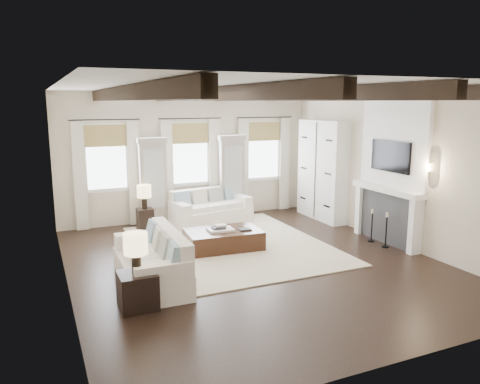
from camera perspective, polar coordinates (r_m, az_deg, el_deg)
name	(u,v)px	position (r m, az deg, el deg)	size (l,w,h in m)	color
ground	(253,263)	(8.83, 1.64, -8.59)	(7.50, 7.50, 0.00)	black
room_shell	(268,155)	(9.51, 3.44, 4.51)	(6.54, 7.54, 3.22)	beige
area_rug	(232,245)	(9.84, -1.02, -6.45)	(3.68, 4.46, 0.02)	beige
sofa_back	(210,209)	(11.60, -3.69, -2.13)	(2.07, 1.20, 0.83)	white
sofa_left	(154,263)	(7.90, -10.38, -8.46)	(0.96, 2.05, 0.87)	white
ottoman	(223,239)	(9.56, -2.05, -5.80)	(1.49, 0.93, 0.39)	black
tray	(221,229)	(9.49, -2.39, -4.59)	(0.50, 0.38, 0.04)	white
book_lower	(219,228)	(9.47, -2.62, -4.37)	(0.26, 0.20, 0.04)	#262628
book_upper	(221,225)	(9.51, -2.38, -4.08)	(0.22, 0.17, 0.03)	beige
book_loose	(245,229)	(9.50, 0.60, -4.59)	(0.24, 0.18, 0.03)	#262628
side_table_front	(138,290)	(7.07, -12.37, -11.64)	(0.53, 0.53, 0.53)	black
lamp_front	(136,246)	(6.85, -12.60, -6.45)	(0.35, 0.35, 0.60)	black
side_table_back	(145,220)	(11.05, -11.49, -3.35)	(0.35, 0.35, 0.53)	black
lamp_back	(144,193)	(10.91, -11.61, -0.09)	(0.32, 0.32, 0.55)	black
candlestick_near	(386,233)	(10.09, 17.38, -4.78)	(0.15, 0.15, 0.73)	black
candlestick_far	(372,228)	(10.41, 15.76, -4.26)	(0.14, 0.14, 0.71)	black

